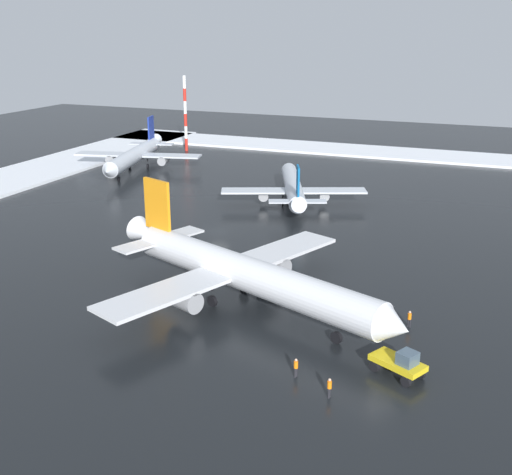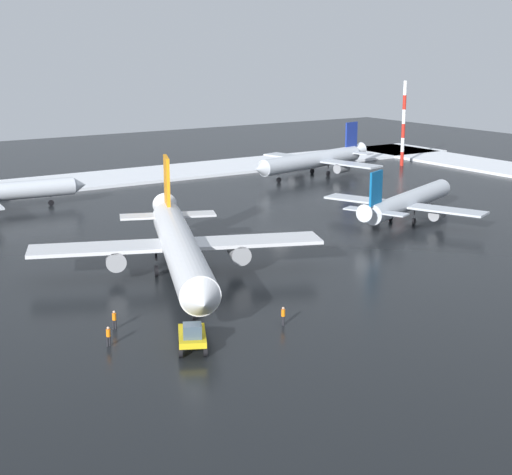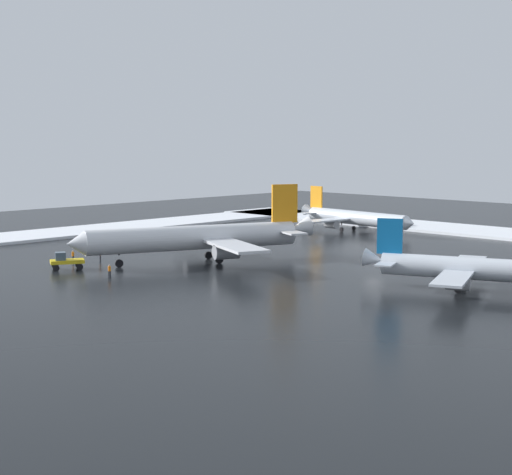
{
  "view_description": "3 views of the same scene",
  "coord_description": "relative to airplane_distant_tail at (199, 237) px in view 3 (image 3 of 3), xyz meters",
  "views": [
    {
      "loc": [
        78.78,
        37.14,
        27.97
      ],
      "look_at": [
        8.6,
        9.15,
        2.89
      ],
      "focal_mm": 45.0,
      "sensor_mm": 36.0,
      "label": 1
    },
    {
      "loc": [
        58.85,
        83.72,
        24.39
      ],
      "look_at": [
        11.9,
        12.13,
        3.13
      ],
      "focal_mm": 55.0,
      "sensor_mm": 36.0,
      "label": 2
    },
    {
      "loc": [
        -64.77,
        88.84,
        18.1
      ],
      "look_at": [
        15.36,
        7.98,
        3.84
      ],
      "focal_mm": 55.0,
      "sensor_mm": 36.0,
      "label": 3
    }
  ],
  "objects": [
    {
      "name": "airplane_foreground_jet",
      "position": [
        -40.58,
        -8.23,
        -0.94
      ],
      "size": [
        27.08,
        22.93,
        8.42
      ],
      "rotation": [
        0.0,
        0.0,
        3.53
      ],
      "color": "silver",
      "rests_on": "ground_plane"
    },
    {
      "name": "ground_crew_near_tug",
      "position": [
        11.6,
        9.61,
        -2.75
      ],
      "size": [
        0.36,
        0.36,
        1.71
      ],
      "rotation": [
        0.0,
        0.0,
        1.31
      ],
      "color": "black",
      "rests_on": "ground_plane"
    },
    {
      "name": "ground_crew_by_nose_gear",
      "position": [
        13.6,
        13.04,
        -2.75
      ],
      "size": [
        0.36,
        0.36,
        1.71
      ],
      "rotation": [
        0.0,
        0.0,
        1.46
      ],
      "color": "black",
      "rests_on": "ground_plane"
    },
    {
      "name": "ground_crew_beside_wing",
      "position": [
        -1.35,
        16.91,
        -2.75
      ],
      "size": [
        0.36,
        0.36,
        1.71
      ],
      "rotation": [
        0.0,
        0.0,
        5.95
      ],
      "color": "black",
      "rests_on": "ground_plane"
    },
    {
      "name": "airplane_far_rear",
      "position": [
        7.3,
        -46.81,
        -0.9
      ],
      "size": [
        28.84,
        23.95,
        8.56
      ],
      "rotation": [
        0.0,
        0.0,
        3.06
      ],
      "color": "silver",
      "rests_on": "ground_plane"
    },
    {
      "name": "airplane_distant_tail",
      "position": [
        0.0,
        0.0,
        0.0
      ],
      "size": [
        30.74,
        36.3,
        11.27
      ],
      "rotation": [
        0.0,
        0.0,
        1.19
      ],
      "color": "silver",
      "rests_on": "ground_plane"
    },
    {
      "name": "ground_plane",
      "position": [
        -22.11,
        -13.13,
        -3.72
      ],
      "size": [
        240.0,
        240.0,
        0.0
      ],
      "primitive_type": "plane",
      "color": "black"
    },
    {
      "name": "snow_bank_right",
      "position": [
        44.89,
        -13.13,
        -3.46
      ],
      "size": [
        14.0,
        116.0,
        0.52
      ],
      "primitive_type": "cube",
      "color": "white",
      "rests_on": "ground_plane"
    },
    {
      "name": "pushback_tug",
      "position": [
        8.23,
        17.63,
        -2.44
      ],
      "size": [
        4.04,
        5.1,
        2.5
      ],
      "rotation": [
        0.0,
        0.0,
        1.1
      ],
      "color": "gold",
      "rests_on": "ground_plane"
    }
  ]
}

